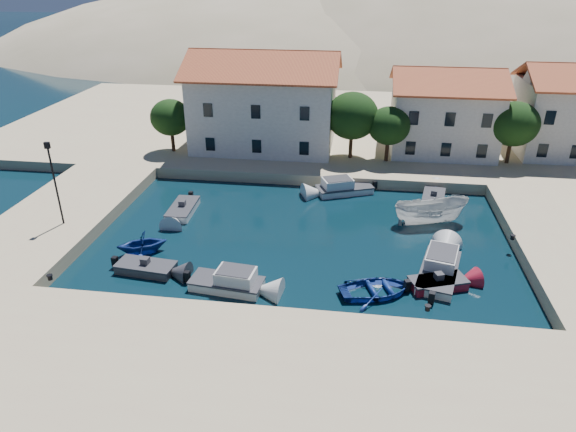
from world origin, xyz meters
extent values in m
plane|color=black|center=(0.00, 0.00, 0.00)|extent=(400.00, 400.00, 0.00)
cube|color=tan|center=(0.00, -6.00, 0.50)|extent=(52.00, 12.00, 1.00)
cube|color=tan|center=(-19.00, 10.00, 0.50)|extent=(8.00, 20.00, 1.00)
cube|color=tan|center=(2.00, 38.00, 0.50)|extent=(80.00, 36.00, 1.00)
ellipsoid|color=#988C67|center=(-10.00, 110.00, -20.00)|extent=(198.00, 126.00, 72.00)
ellipsoid|color=#988C67|center=(35.00, 130.00, -25.00)|extent=(220.00, 176.00, 99.00)
cube|color=beige|center=(-6.00, 28.00, 4.75)|extent=(14.00, 9.00, 7.50)
pyramid|color=maroon|center=(-6.00, 28.00, 9.60)|extent=(14.70, 9.45, 2.20)
cube|color=beige|center=(12.00, 29.00, 4.25)|extent=(10.00, 8.00, 6.50)
pyramid|color=maroon|center=(12.00, 29.00, 8.40)|extent=(10.50, 8.40, 1.80)
cube|color=beige|center=(24.00, 30.00, 4.50)|extent=(9.00, 8.00, 7.00)
cylinder|color=#382314|center=(-15.00, 25.00, 2.25)|extent=(0.36, 0.36, 2.50)
ellipsoid|color=black|center=(-15.00, 25.00, 4.50)|extent=(4.00, 4.00, 3.60)
cylinder|color=#382314|center=(3.00, 25.50, 2.50)|extent=(0.36, 0.36, 3.00)
ellipsoid|color=black|center=(3.00, 25.50, 5.20)|extent=(5.00, 5.00, 4.50)
cylinder|color=#382314|center=(6.50, 25.00, 2.25)|extent=(0.36, 0.36, 2.50)
ellipsoid|color=black|center=(6.50, 25.00, 4.50)|extent=(4.00, 4.00, 3.60)
cylinder|color=#382314|center=(18.00, 26.00, 2.38)|extent=(0.36, 0.36, 2.75)
ellipsoid|color=black|center=(18.00, 26.00, 4.85)|extent=(4.60, 4.60, 4.14)
cylinder|color=black|center=(-17.50, 8.00, 4.00)|extent=(0.14, 0.14, 6.00)
cube|color=black|center=(-17.50, 8.00, 7.00)|extent=(0.35, 0.25, 0.45)
cylinder|color=black|center=(-14.30, 0.80, 1.15)|extent=(0.36, 0.36, 0.30)
cylinder|color=black|center=(8.00, 0.80, 1.15)|extent=(0.36, 0.36, 0.30)
cylinder|color=black|center=(14.70, 10.00, 1.15)|extent=(0.36, 0.36, 0.30)
cube|color=#34353A|center=(-9.60, 3.96, 0.25)|extent=(3.89, 2.04, 0.90)
cube|color=#34353A|center=(-9.60, 3.96, 0.58)|extent=(3.98, 2.08, 0.10)
cube|color=#34353A|center=(-9.60, 3.96, 0.80)|extent=(0.55, 0.55, 0.50)
cube|color=silver|center=(-3.89, 2.81, 0.25)|extent=(4.60, 2.36, 0.90)
cube|color=#34353A|center=(-3.89, 2.81, 0.58)|extent=(4.70, 2.41, 0.10)
cube|color=silver|center=(-3.89, 2.81, 0.95)|extent=(2.50, 1.85, 0.90)
imported|color=navy|center=(5.36, 3.52, 0.00)|extent=(5.53, 4.71, 0.97)
cube|color=maroon|center=(9.12, 4.73, 0.25)|extent=(3.77, 2.65, 0.90)
cube|color=#34353A|center=(9.12, 4.73, 0.58)|extent=(3.86, 2.71, 0.10)
cube|color=#34353A|center=(9.12, 4.73, 0.80)|extent=(0.64, 0.64, 0.50)
cube|color=silver|center=(9.33, 6.04, 0.25)|extent=(3.46, 5.77, 0.90)
cube|color=#34353A|center=(9.33, 6.04, 0.58)|extent=(3.53, 5.90, 0.10)
cube|color=silver|center=(9.33, 6.04, 0.95)|extent=(2.51, 3.23, 0.90)
imported|color=silver|center=(9.57, 13.75, 0.00)|extent=(6.24, 3.73, 2.26)
cube|color=silver|center=(10.32, 18.01, 0.25)|extent=(2.38, 3.96, 0.90)
cube|color=#34353A|center=(10.32, 18.01, 0.58)|extent=(2.43, 4.05, 0.10)
cube|color=#34353A|center=(10.32, 18.01, 0.80)|extent=(0.58, 0.58, 0.50)
imported|color=navy|center=(-10.82, 6.35, 0.00)|extent=(4.30, 4.08, 1.77)
cube|color=silver|center=(-10.11, 12.99, 0.25)|extent=(1.94, 4.13, 0.90)
cube|color=#34353A|center=(-10.11, 12.99, 0.58)|extent=(1.98, 4.22, 0.10)
cube|color=#34353A|center=(-10.11, 12.99, 0.80)|extent=(0.52, 0.52, 0.50)
cube|color=silver|center=(2.75, 18.87, 0.25)|extent=(5.17, 3.69, 0.90)
cube|color=#34353A|center=(2.75, 18.87, 0.58)|extent=(5.29, 3.77, 0.10)
cube|color=silver|center=(2.75, 18.87, 0.95)|extent=(2.99, 2.55, 0.90)
camera|label=1|loc=(3.59, -23.15, 18.07)|focal=32.00mm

